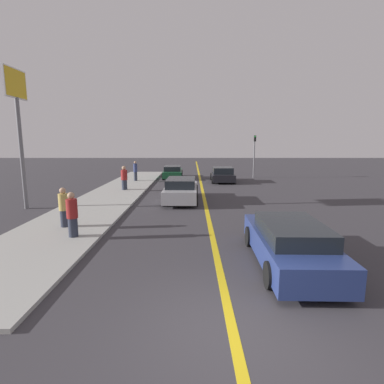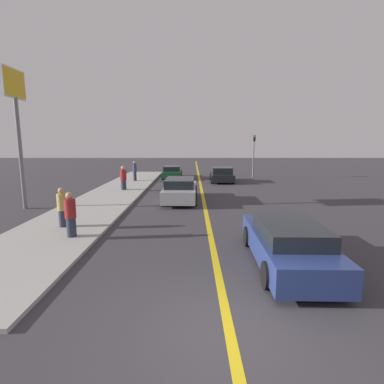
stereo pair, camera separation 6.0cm
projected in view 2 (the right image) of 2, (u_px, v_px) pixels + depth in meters
name	position (u px, v px, depth m)	size (l,w,h in m)	color
ground_plane	(231.00, 334.00, 5.37)	(120.00, 120.00, 0.00)	#38353A
road_center_line	(201.00, 187.00, 23.12)	(0.20, 60.00, 0.01)	gold
sidewalk_left	(114.00, 194.00, 19.44)	(3.62, 28.53, 0.11)	#9E9E99
car_near_right_lane	(287.00, 243.00, 8.32)	(1.97, 4.74, 1.28)	navy
car_ahead_center	(181.00, 190.00, 17.39)	(2.00, 4.74, 1.35)	#9E9EA3
car_far_distant	(222.00, 175.00, 25.81)	(2.04, 3.97, 1.27)	black
car_parked_left_lot	(173.00, 172.00, 28.45)	(1.93, 4.61, 1.18)	#144728
pedestrian_near_curb	(71.00, 215.00, 10.47)	(0.38, 0.38, 1.59)	#282D3D
pedestrian_mid_group	(63.00, 207.00, 11.72)	(0.37, 0.37, 1.56)	#282D3D
pedestrian_far_standing	(124.00, 178.00, 20.86)	(0.44, 0.44, 1.66)	#282D3D
pedestrian_by_sign	(135.00, 171.00, 25.67)	(0.33, 0.33, 1.68)	#282D3D
traffic_light	(254.00, 152.00, 28.28)	(0.18, 0.40, 4.01)	slate
roadside_sign	(17.00, 106.00, 14.65)	(0.20, 1.85, 6.92)	slate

